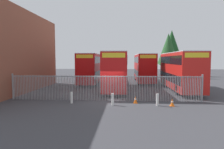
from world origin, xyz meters
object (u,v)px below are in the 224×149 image
object	(u,v)px
double_decker_bus_far_back	(144,67)
bollard_near_left	(72,98)
bollard_near_right	(157,100)
double_decker_bus_behind_fence_right	(92,67)
bollard_center_front	(113,99)
traffic_cone_mid_forecourt	(135,100)
double_decker_bus_near_gate	(180,70)
traffic_cone_by_gate	(172,102)
double_decker_bus_behind_fence_left	(116,69)

from	to	relation	value
double_decker_bus_far_back	bollard_near_left	size ratio (longest dim) A/B	11.38
bollard_near_right	double_decker_bus_behind_fence_right	bearing A→B (deg)	117.38
double_decker_bus_far_back	bollard_center_front	world-z (taller)	double_decker_bus_far_back
traffic_cone_mid_forecourt	bollard_center_front	bearing A→B (deg)	-155.38
double_decker_bus_near_gate	double_decker_bus_far_back	size ratio (longest dim) A/B	1.00
double_decker_bus_near_gate	traffic_cone_by_gate	distance (m)	8.96
double_decker_bus_near_gate	bollard_near_right	bearing A→B (deg)	-115.42
double_decker_bus_far_back	bollard_near_left	bearing A→B (deg)	-115.12
bollard_center_front	bollard_near_right	distance (m)	3.49
double_decker_bus_near_gate	bollard_near_left	xyz separation A→B (m)	(-10.81, -7.73, -1.95)
double_decker_bus_behind_fence_left	double_decker_bus_behind_fence_right	size ratio (longest dim) A/B	1.00
double_decker_bus_behind_fence_right	bollard_near_left	xyz separation A→B (m)	(0.62, -14.07, -1.95)
double_decker_bus_far_back	traffic_cone_by_gate	bearing A→B (deg)	-87.99
double_decker_bus_behind_fence_left	double_decker_bus_behind_fence_right	xyz separation A→B (m)	(-3.97, 6.35, 0.00)
double_decker_bus_near_gate	double_decker_bus_behind_fence_right	bearing A→B (deg)	151.02
bollard_near_left	double_decker_bus_behind_fence_left	bearing A→B (deg)	66.53
double_decker_bus_behind_fence_left	bollard_near_right	world-z (taller)	double_decker_bus_behind_fence_left
traffic_cone_by_gate	traffic_cone_mid_forecourt	size ratio (longest dim) A/B	1.00
double_decker_bus_behind_fence_right	double_decker_bus_near_gate	bearing A→B (deg)	-28.98
bollard_near_right	traffic_cone_by_gate	xyz separation A→B (m)	(1.13, -0.04, -0.19)
double_decker_bus_far_back	bollard_center_front	distance (m)	17.02
traffic_cone_by_gate	traffic_cone_mid_forecourt	world-z (taller)	same
double_decker_bus_behind_fence_left	double_decker_bus_near_gate	bearing A→B (deg)	0.15
bollard_center_front	traffic_cone_by_gate	world-z (taller)	bollard_center_front
bollard_center_front	traffic_cone_mid_forecourt	xyz separation A→B (m)	(1.83, 0.84, -0.19)
bollard_near_right	bollard_near_left	bearing A→B (deg)	176.09
double_decker_bus_behind_fence_left	bollard_near_right	bearing A→B (deg)	-66.49
double_decker_bus_behind_fence_right	traffic_cone_mid_forecourt	xyz separation A→B (m)	(5.88, -13.72, -2.13)
double_decker_bus_behind_fence_left	bollard_near_right	xyz separation A→B (m)	(3.56, -8.19, -1.95)
double_decker_bus_behind_fence_right	bollard_center_front	size ratio (longest dim) A/B	11.38
double_decker_bus_behind_fence_right	bollard_center_front	distance (m)	15.24
double_decker_bus_behind_fence_left	traffic_cone_by_gate	xyz separation A→B (m)	(4.69, -8.23, -2.13)
double_decker_bus_behind_fence_left	double_decker_bus_far_back	distance (m)	9.18
double_decker_bus_far_back	traffic_cone_mid_forecourt	size ratio (longest dim) A/B	18.32
bollard_center_front	traffic_cone_by_gate	bearing A→B (deg)	-0.19
double_decker_bus_far_back	bollard_near_right	xyz separation A→B (m)	(-0.55, -16.40, -1.95)
double_decker_bus_behind_fence_left	bollard_center_front	world-z (taller)	double_decker_bus_behind_fence_left
bollard_near_left	bollard_center_front	size ratio (longest dim) A/B	1.00
bollard_near_left	double_decker_bus_behind_fence_right	bearing A→B (deg)	92.52
bollard_near_left	bollard_center_front	distance (m)	3.46
double_decker_bus_far_back	traffic_cone_mid_forecourt	xyz separation A→B (m)	(-2.21, -15.58, -2.13)
double_decker_bus_near_gate	traffic_cone_mid_forecourt	distance (m)	9.49
traffic_cone_by_gate	traffic_cone_mid_forecourt	xyz separation A→B (m)	(-2.78, 0.86, 0.00)
double_decker_bus_near_gate	bollard_center_front	bearing A→B (deg)	-131.90
double_decker_bus_behind_fence_right	bollard_center_front	world-z (taller)	double_decker_bus_behind_fence_right
bollard_center_front	traffic_cone_mid_forecourt	bearing A→B (deg)	24.62
double_decker_bus_behind_fence_right	bollard_center_front	xyz separation A→B (m)	(4.05, -14.56, -1.95)
double_decker_bus_near_gate	double_decker_bus_far_back	world-z (taller)	same
double_decker_bus_far_back	bollard_near_right	size ratio (longest dim) A/B	11.38
double_decker_bus_near_gate	double_decker_bus_behind_fence_right	world-z (taller)	same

